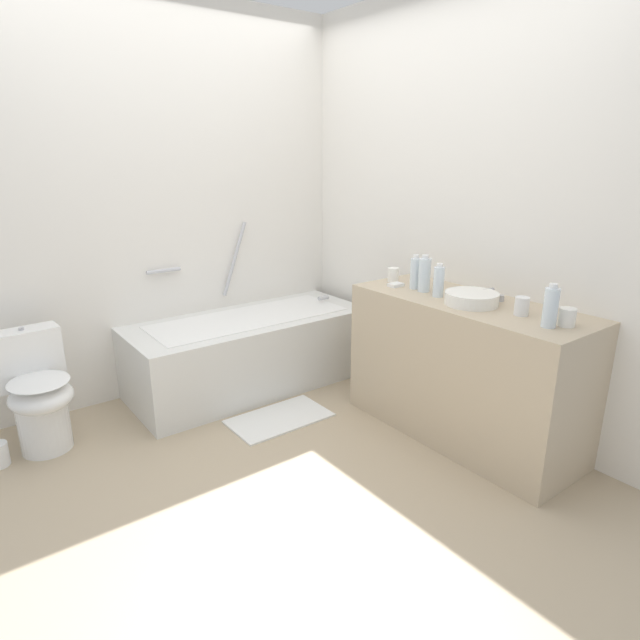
# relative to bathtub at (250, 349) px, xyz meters

# --- Properties ---
(ground_plane) EXTENTS (3.69, 3.69, 0.00)m
(ground_plane) POSITION_rel_bathtub_xyz_m (-0.43, -0.92, -0.28)
(ground_plane) COLOR tan
(wall_back_tiled) EXTENTS (3.09, 0.10, 2.58)m
(wall_back_tiled) POSITION_rel_bathtub_xyz_m (-0.43, 0.40, 1.02)
(wall_back_tiled) COLOR white
(wall_back_tiled) RESTS_ON ground_plane
(wall_right_mirror) EXTENTS (0.10, 2.93, 2.58)m
(wall_right_mirror) POSITION_rel_bathtub_xyz_m (0.96, -0.92, 1.02)
(wall_right_mirror) COLOR white
(wall_right_mirror) RESTS_ON ground_plane
(bathtub) EXTENTS (1.68, 0.70, 1.14)m
(bathtub) POSITION_rel_bathtub_xyz_m (0.00, 0.00, 0.00)
(bathtub) COLOR silver
(bathtub) RESTS_ON ground_plane
(toilet) EXTENTS (0.37, 0.50, 0.68)m
(toilet) POSITION_rel_bathtub_xyz_m (-1.37, -0.03, 0.05)
(toilet) COLOR white
(toilet) RESTS_ON ground_plane
(vanity_counter) EXTENTS (0.54, 1.38, 0.82)m
(vanity_counter) POSITION_rel_bathtub_xyz_m (0.64, -1.36, 0.14)
(vanity_counter) COLOR tan
(vanity_counter) RESTS_ON ground_plane
(sink_basin) EXTENTS (0.29, 0.29, 0.07)m
(sink_basin) POSITION_rel_bathtub_xyz_m (0.59, -1.41, 0.58)
(sink_basin) COLOR white
(sink_basin) RESTS_ON vanity_counter
(sink_faucet) EXTENTS (0.10, 0.15, 0.07)m
(sink_faucet) POSITION_rel_bathtub_xyz_m (0.77, -1.41, 0.58)
(sink_faucet) COLOR #A6A6AB
(sink_faucet) RESTS_ON vanity_counter
(water_bottle_0) EXTENTS (0.06, 0.06, 0.21)m
(water_bottle_0) POSITION_rel_bathtub_xyz_m (0.61, -0.98, 0.65)
(water_bottle_0) COLOR silver
(water_bottle_0) RESTS_ON vanity_counter
(water_bottle_1) EXTENTS (0.06, 0.06, 0.19)m
(water_bottle_1) POSITION_rel_bathtub_xyz_m (0.58, -1.19, 0.64)
(water_bottle_1) COLOR silver
(water_bottle_1) RESTS_ON vanity_counter
(water_bottle_2) EXTENTS (0.07, 0.07, 0.21)m
(water_bottle_2) POSITION_rel_bathtub_xyz_m (0.56, -1.88, 0.65)
(water_bottle_2) COLOR silver
(water_bottle_2) RESTS_ON vanity_counter
(water_bottle_3) EXTENTS (0.07, 0.07, 0.22)m
(water_bottle_3) POSITION_rel_bathtub_xyz_m (0.60, -1.06, 0.65)
(water_bottle_3) COLOR silver
(water_bottle_3) RESTS_ON vanity_counter
(drinking_glass_0) EXTENTS (0.07, 0.07, 0.09)m
(drinking_glass_0) POSITION_rel_bathtub_xyz_m (0.63, -0.77, 0.60)
(drinking_glass_0) COLOR white
(drinking_glass_0) RESTS_ON vanity_counter
(drinking_glass_1) EXTENTS (0.07, 0.07, 0.09)m
(drinking_glass_1) POSITION_rel_bathtub_xyz_m (0.63, -1.69, 0.60)
(drinking_glass_1) COLOR white
(drinking_glass_1) RESTS_ON vanity_counter
(drinking_glass_2) EXTENTS (0.08, 0.08, 0.09)m
(drinking_glass_2) POSITION_rel_bathtub_xyz_m (0.64, -1.92, 0.59)
(drinking_glass_2) COLOR white
(drinking_glass_2) RESTS_ON vanity_counter
(soap_dish) EXTENTS (0.09, 0.06, 0.02)m
(soap_dish) POSITION_rel_bathtub_xyz_m (0.56, -0.87, 0.56)
(soap_dish) COLOR white
(soap_dish) RESTS_ON vanity_counter
(bath_mat) EXTENTS (0.63, 0.36, 0.01)m
(bath_mat) POSITION_rel_bathtub_xyz_m (-0.13, -0.57, -0.27)
(bath_mat) COLOR white
(bath_mat) RESTS_ON ground_plane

